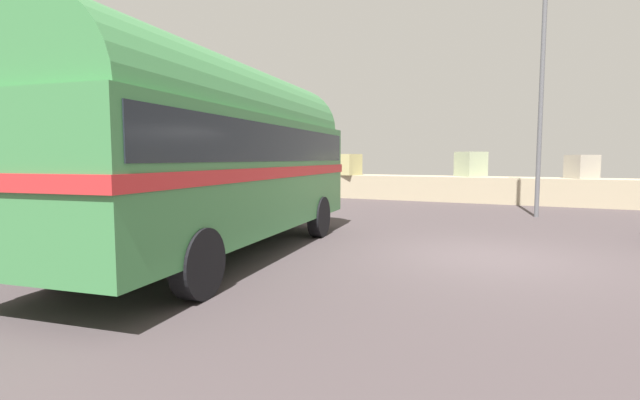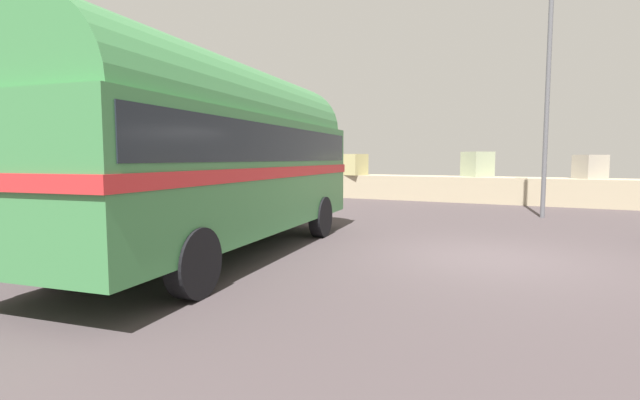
% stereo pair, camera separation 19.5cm
% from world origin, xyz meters
% --- Properties ---
extents(ground, '(32.00, 26.00, 0.02)m').
position_xyz_m(ground, '(0.00, 0.00, 0.01)').
color(ground, '#42393A').
extents(breakwater, '(31.36, 2.15, 2.42)m').
position_xyz_m(breakwater, '(-0.28, 11.82, 0.66)').
color(breakwater, tan).
rests_on(breakwater, ground).
extents(vintage_coach, '(3.71, 8.85, 3.70)m').
position_xyz_m(vintage_coach, '(-4.56, -2.08, 2.05)').
color(vintage_coach, black).
rests_on(vintage_coach, ground).
extents(second_coach, '(3.45, 8.81, 3.70)m').
position_xyz_m(second_coach, '(-9.15, -1.18, 2.05)').
color(second_coach, black).
rests_on(second_coach, ground).
extents(lamp_post, '(0.52, 0.83, 7.28)m').
position_xyz_m(lamp_post, '(0.65, 7.19, 4.06)').
color(lamp_post, '#5B5B60').
rests_on(lamp_post, ground).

